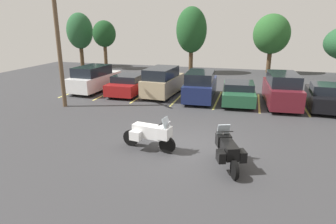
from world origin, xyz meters
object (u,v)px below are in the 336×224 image
object	(u,v)px
motorcycle_second	(228,150)
utility_pole	(58,42)
car_navy	(200,86)
car_red	(129,84)
car_green	(238,92)
car_tan	(163,82)
car_white	(94,79)
motorcycle_touring	(150,133)
car_maroon	(282,90)
car_black	(326,97)

from	to	relation	value
motorcycle_second	utility_pole	size ratio (longest dim) A/B	0.28
motorcycle_second	car_navy	bearing A→B (deg)	105.34
car_red	utility_pole	distance (m)	5.77
car_navy	car_green	world-z (taller)	car_navy
car_tan	utility_pole	distance (m)	7.07
car_white	utility_pole	size ratio (longest dim) A/B	0.67
car_white	car_green	world-z (taller)	car_white
car_tan	utility_pole	size ratio (longest dim) A/B	0.60
motorcycle_touring	car_red	world-z (taller)	motorcycle_touring
motorcycle_touring	utility_pole	size ratio (longest dim) A/B	0.32
car_maroon	utility_pole	size ratio (longest dim) A/B	0.65
car_tan	utility_pole	world-z (taller)	utility_pole
motorcycle_second	car_navy	distance (m)	9.46
car_red	car_green	bearing A→B (deg)	-1.77
motorcycle_second	car_tan	world-z (taller)	car_tan
car_tan	car_black	bearing A→B (deg)	-2.99
car_red	car_black	bearing A→B (deg)	-2.13
motorcycle_second	car_maroon	xyz separation A→B (m)	(2.46, 8.95, 0.33)
motorcycle_second	car_tan	xyz separation A→B (m)	(-5.19, 9.46, 0.33)
motorcycle_second	utility_pole	bearing A→B (deg)	152.64
car_navy	utility_pole	bearing A→B (deg)	-152.72
car_navy	utility_pole	distance (m)	9.00
car_red	car_tan	size ratio (longest dim) A/B	1.01
utility_pole	car_maroon	bearing A→B (deg)	16.61
car_navy	car_green	size ratio (longest dim) A/B	0.98
car_white	motorcycle_second	bearing A→B (deg)	-42.35
car_white	utility_pole	xyz separation A→B (m)	(0.37, -4.31, 2.89)
motorcycle_second	car_maroon	bearing A→B (deg)	74.65
car_green	car_black	bearing A→B (deg)	-2.68
motorcycle_second	car_navy	xyz separation A→B (m)	(-2.50, 9.12, 0.27)
car_white	car_tan	size ratio (longest dim) A/B	1.11
motorcycle_touring	car_maroon	size ratio (longest dim) A/B	0.49
motorcycle_second	car_tan	size ratio (longest dim) A/B	0.47
motorcycle_second	car_maroon	distance (m)	9.29
car_navy	car_black	size ratio (longest dim) A/B	1.10
car_white	car_black	xyz separation A→B (m)	(15.36, -0.59, -0.20)
car_tan	car_black	xyz separation A→B (m)	(10.09, -0.53, -0.26)
car_white	utility_pole	distance (m)	5.20
car_maroon	motorcycle_touring	bearing A→B (deg)	-123.49
car_white	car_red	size ratio (longest dim) A/B	1.10
motorcycle_second	car_maroon	world-z (taller)	car_maroon
car_black	car_maroon	bearing A→B (deg)	179.45
utility_pole	motorcycle_touring	bearing A→B (deg)	-32.98
motorcycle_touring	car_tan	bearing A→B (deg)	103.70
motorcycle_second	car_black	world-z (taller)	car_black
motorcycle_touring	car_navy	world-z (taller)	car_navy
car_red	car_green	xyz separation A→B (m)	(7.56, -0.23, -0.02)
car_black	car_white	bearing A→B (deg)	177.79
motorcycle_second	car_black	distance (m)	10.19
motorcycle_second	car_tan	bearing A→B (deg)	118.74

